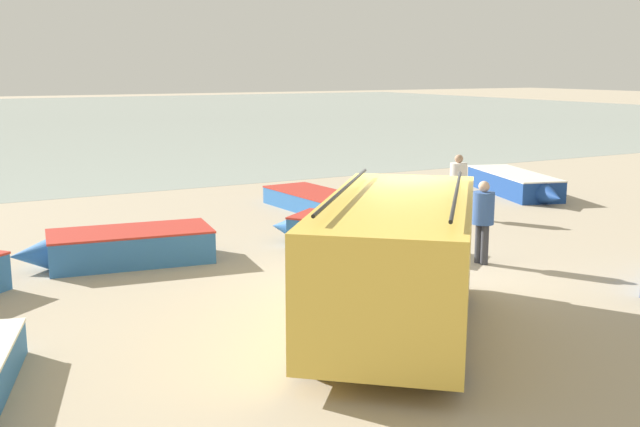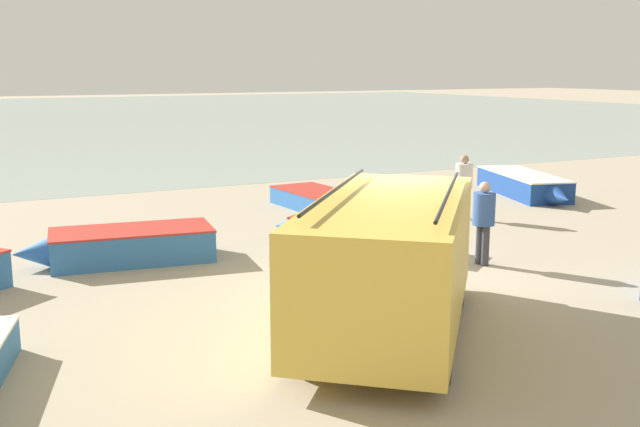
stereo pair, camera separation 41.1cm
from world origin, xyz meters
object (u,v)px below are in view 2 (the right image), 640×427
fishing_rowboat_2 (525,185)px  fisherman_2 (484,215)px  parked_van (390,259)px  fishing_rowboat_0 (321,201)px  fishing_rowboat_3 (125,245)px  fisherman_0 (464,181)px  fishing_rowboat_4 (356,233)px

fishing_rowboat_2 → fisherman_2: bearing=-30.8°
parked_van → fishing_rowboat_0: bearing=19.3°
parked_van → fishing_rowboat_2: parked_van is taller
fishing_rowboat_3 → parked_van: bearing=120.9°
parked_van → fisherman_0: (6.22, 6.33, -0.13)m
fishing_rowboat_0 → fisherman_2: bearing=177.0°
fishing_rowboat_2 → fishing_rowboat_0: bearing=-80.0°
parked_van → fisherman_2: size_ratio=3.12×
fishing_rowboat_3 → fisherman_2: 7.14m
fishing_rowboat_2 → fishing_rowboat_3: size_ratio=1.24×
parked_van → fisherman_2: 4.45m
parked_van → fisherman_2: (3.71, 2.46, -0.13)m
fishing_rowboat_2 → fisherman_0: 4.46m
fishing_rowboat_2 → fisherman_0: fisherman_0 is taller
fishing_rowboat_2 → fisherman_2: 8.74m
fisherman_0 → fisherman_2: size_ratio=0.99×
fishing_rowboat_2 → fisherman_0: (-3.92, -2.02, 0.66)m
fishing_rowboat_0 → fisherman_2: (0.16, -6.67, 0.74)m
fisherman_2 → fishing_rowboat_4: bearing=-59.8°
fisherman_2 → fishing_rowboat_2: bearing=-140.7°
fishing_rowboat_4 → fisherman_2: fisherman_2 is taller
fishing_rowboat_3 → fisherman_2: fisherman_2 is taller
fishing_rowboat_3 → fishing_rowboat_4: fishing_rowboat_4 is taller
parked_van → fisherman_0: parked_van is taller
fishing_rowboat_3 → fisherman_0: size_ratio=2.38×
fishing_rowboat_2 → fishing_rowboat_4: (-7.95, -3.57, 0.01)m
parked_van → fishing_rowboat_0: parked_van is taller
fishing_rowboat_4 → fishing_rowboat_2: bearing=-102.5°
parked_van → fisherman_2: parked_van is taller
fishing_rowboat_3 → fisherman_0: 8.76m
fishing_rowboat_0 → fisherman_0: size_ratio=2.69×
parked_van → fisherman_0: 8.87m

